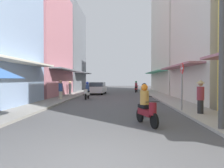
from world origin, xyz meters
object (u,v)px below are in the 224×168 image
object	(u,v)px
parked_car	(98,88)
street_sign_no_entry	(182,80)
utility_pole	(222,36)
motorbike_maroon	(146,107)
motorbike_black	(145,101)
pedestrian_far	(70,87)
pedestrian_crossing	(61,90)
motorbike_white	(87,92)
pedestrian_foreground	(201,96)
motorbike_red	(136,87)

from	to	relation	value
parked_car	street_sign_no_entry	world-z (taller)	street_sign_no_entry
utility_pole	motorbike_maroon	bearing A→B (deg)	156.49
motorbike_black	pedestrian_far	world-z (taller)	pedestrian_far
motorbike_maroon	utility_pole	xyz separation A→B (m)	(2.37, -1.03, 2.48)
pedestrian_crossing	utility_pole	world-z (taller)	utility_pole
utility_pole	pedestrian_crossing	bearing A→B (deg)	128.42
motorbike_white	parked_car	bearing A→B (deg)	88.68
motorbike_white	pedestrian_crossing	bearing A→B (deg)	-151.55
pedestrian_foreground	street_sign_no_entry	world-z (taller)	street_sign_no_entry
street_sign_no_entry	parked_car	bearing A→B (deg)	112.91
motorbike_red	street_sign_no_entry	bearing A→B (deg)	-86.39
motorbike_maroon	pedestrian_foreground	distance (m)	3.64
motorbike_maroon	pedestrian_crossing	xyz separation A→B (m)	(-6.07, 9.60, 0.14)
utility_pole	street_sign_no_entry	xyz separation A→B (m)	(-0.10, 4.36, -1.47)
motorbike_white	pedestrian_crossing	size ratio (longest dim) A/B	1.07
pedestrian_far	street_sign_no_entry	xyz separation A→B (m)	(9.09, -12.71, 0.81)
pedestrian_far	pedestrian_crossing	size ratio (longest dim) A/B	0.95
parked_car	pedestrian_crossing	distance (m)	8.48
motorbike_black	parked_car	world-z (taller)	motorbike_black
motorbike_red	pedestrian_crossing	distance (m)	14.19
motorbike_white	parked_car	world-z (taller)	motorbike_white
pedestrian_foreground	street_sign_no_entry	distance (m)	1.44
motorbike_red	motorbike_black	xyz separation A→B (m)	(-0.89, -19.32, 0.00)
motorbike_maroon	parked_car	xyz separation A→B (m)	(-3.84, 17.78, 0.04)
motorbike_white	utility_pole	xyz separation A→B (m)	(6.37, -11.75, 2.48)
motorbike_red	motorbike_black	world-z (taller)	same
motorbike_red	parked_car	bearing A→B (deg)	-140.52
pedestrian_foreground	pedestrian_crossing	size ratio (longest dim) A/B	1.02
motorbike_black	street_sign_no_entry	xyz separation A→B (m)	(2.06, 0.79, 1.01)
motorbike_maroon	motorbike_white	distance (m)	11.45
motorbike_red	street_sign_no_entry	xyz separation A→B (m)	(1.17, -18.53, 1.01)
motorbike_red	pedestrian_foreground	xyz separation A→B (m)	(1.76, -19.61, 0.27)
motorbike_black	pedestrian_foreground	size ratio (longest dim) A/B	1.04
parked_car	pedestrian_crossing	xyz separation A→B (m)	(-2.23, -8.18, 0.11)
motorbike_maroon	pedestrian_far	world-z (taller)	pedestrian_far
motorbike_white	motorbike_maroon	bearing A→B (deg)	-69.52
motorbike_white	parked_car	size ratio (longest dim) A/B	0.43
motorbike_black	pedestrian_crossing	size ratio (longest dim) A/B	1.07
motorbike_white	pedestrian_foreground	world-z (taller)	pedestrian_foreground
motorbike_red	pedestrian_foreground	size ratio (longest dim) A/B	1.03
motorbike_red	pedestrian_foreground	world-z (taller)	pedestrian_foreground
pedestrian_foreground	utility_pole	bearing A→B (deg)	-98.45
pedestrian_crossing	motorbike_maroon	bearing A→B (deg)	-57.72
pedestrian_crossing	pedestrian_foreground	bearing A→B (deg)	-39.52
motorbike_black	pedestrian_foreground	bearing A→B (deg)	-6.29
motorbike_red	pedestrian_far	world-z (taller)	pedestrian_far
parked_car	motorbike_black	bearing A→B (deg)	-75.14
motorbike_red	utility_pole	xyz separation A→B (m)	(1.27, -22.88, 2.48)
motorbike_maroon	utility_pole	distance (m)	3.58
pedestrian_foreground	motorbike_red	bearing A→B (deg)	95.11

